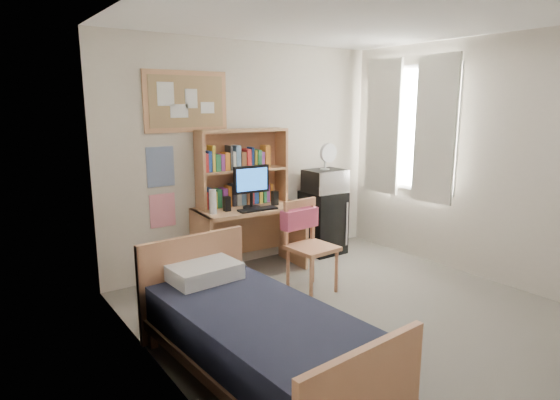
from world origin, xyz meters
TOP-DOWN VIEW (x-y plane):
  - floor at (0.00, 0.00)m, footprint 3.60×4.20m
  - ceiling at (0.00, 0.00)m, footprint 3.60×4.20m
  - wall_back at (0.00, 2.10)m, footprint 3.60×0.04m
  - wall_left at (-1.80, 0.00)m, footprint 0.04×4.20m
  - wall_right at (1.80, 0.00)m, footprint 0.04×4.20m
  - window_unit at (1.75, 1.20)m, footprint 0.10×1.40m
  - curtain_left at (1.72, 0.80)m, footprint 0.04×0.55m
  - curtain_right at (1.72, 1.60)m, footprint 0.04×0.55m
  - bulletin_board at (-0.78, 2.08)m, footprint 0.94×0.03m
  - poster_wave at (-1.10, 2.09)m, footprint 0.30×0.01m
  - poster_japan at (-1.10, 2.09)m, footprint 0.28×0.01m
  - desk at (-0.21, 1.78)m, footprint 1.26×0.69m
  - desk_chair at (0.01, 0.91)m, footprint 0.51×0.51m
  - mini_fridge at (0.94, 1.84)m, footprint 0.48×0.48m
  - bed at (-1.28, -0.09)m, footprint 1.03×1.90m
  - hutch at (-0.20, 1.93)m, footprint 1.07×0.34m
  - monitor at (-0.21, 1.72)m, footprint 0.43×0.06m
  - keyboard at (-0.22, 1.58)m, footprint 0.45×0.17m
  - speaker_left at (-0.51, 1.74)m, footprint 0.07×0.07m
  - speaker_right at (0.09, 1.70)m, footprint 0.07×0.07m
  - water_bottle at (-0.69, 1.71)m, footprint 0.08×0.08m
  - hoodie at (-0.01, 1.11)m, footprint 0.43×0.16m
  - microwave at (0.94, 1.82)m, footprint 0.49×0.37m
  - desk_fan at (0.94, 1.82)m, footprint 0.24×0.24m
  - pillow at (-1.32, 0.65)m, footprint 0.56×0.41m

SIDE VIEW (x-z plane):
  - floor at x=0.00m, z-range -0.02..0.00m
  - bed at x=-1.28m, z-range 0.00..0.51m
  - desk at x=-0.21m, z-range 0.00..0.76m
  - mini_fridge at x=0.94m, z-range 0.00..0.80m
  - desk_chair at x=0.01m, z-range 0.00..0.95m
  - pillow at x=-1.32m, z-range 0.51..0.64m
  - hoodie at x=-0.01m, z-range 0.63..0.84m
  - keyboard at x=-0.22m, z-range 0.76..0.78m
  - poster_japan at x=-1.10m, z-range 0.60..0.96m
  - speaker_left at x=-0.51m, z-range 0.76..0.92m
  - speaker_right at x=0.09m, z-range 0.76..0.92m
  - water_bottle at x=-0.69m, z-range 0.76..1.02m
  - microwave at x=0.94m, z-range 0.80..1.08m
  - monitor at x=-0.21m, z-range 0.76..1.22m
  - hutch at x=-0.20m, z-range 0.76..1.62m
  - desk_fan at x=0.94m, z-range 1.08..1.38m
  - poster_wave at x=-1.10m, z-range 1.04..1.46m
  - wall_back at x=0.00m, z-range 0.00..2.60m
  - wall_left at x=-1.80m, z-range 0.00..2.60m
  - wall_right at x=1.80m, z-range 0.00..2.60m
  - window_unit at x=1.75m, z-range 0.75..2.45m
  - curtain_left at x=1.72m, z-range 0.75..2.45m
  - curtain_right at x=1.72m, z-range 0.75..2.45m
  - bulletin_board at x=-0.78m, z-range 1.60..2.24m
  - ceiling at x=0.00m, z-range 2.59..2.61m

